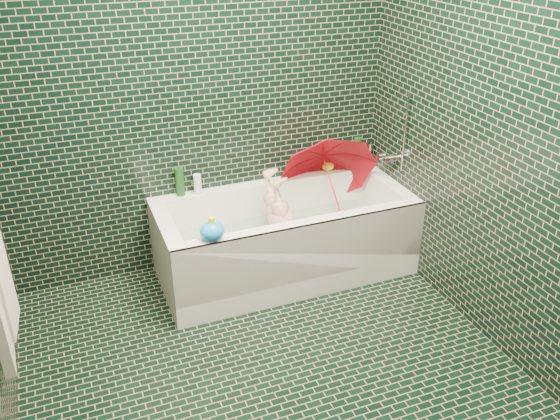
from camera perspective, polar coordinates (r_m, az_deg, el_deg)
name	(u,v)px	position (r m, az deg, el deg)	size (l,w,h in m)	color
floor	(278,385)	(3.32, -0.17, -16.47)	(2.80, 2.80, 0.00)	black
wall_back	(198,89)	(3.87, -7.93, 11.45)	(2.80, 2.80, 0.00)	black
wall_front	(486,387)	(1.60, 19.18, -15.77)	(2.80, 2.80, 0.00)	black
wall_right	(514,134)	(3.28, 21.60, 6.79)	(2.80, 2.80, 0.00)	black
bathtub	(286,246)	(4.07, 0.55, -3.44)	(1.70, 0.75, 0.55)	white
bath_mat	(285,251)	(4.11, 0.45, -3.99)	(1.35, 0.47, 0.01)	green
water	(285,233)	(4.04, 0.46, -2.25)	(1.48, 0.53, 0.00)	silver
faucet	(395,153)	(4.17, 11.01, 5.43)	(0.18, 0.19, 0.55)	silver
child	(284,235)	(4.00, 0.41, -2.42)	(0.33, 0.22, 0.91)	#D9A088
umbrella	(332,185)	(4.13, 4.99, 2.44)	(0.68, 0.68, 0.60)	red
soap_bottle_a	(368,166)	(4.49, 8.48, 4.16)	(0.10, 0.10, 0.26)	white
soap_bottle_b	(359,165)	(4.50, 7.64, 4.29)	(0.08, 0.09, 0.19)	#451C6B
soap_bottle_c	(349,170)	(4.40, 6.63, 3.83)	(0.12, 0.12, 0.15)	#124115
bottle_right_tall	(357,152)	(4.44, 7.42, 5.55)	(0.06, 0.06, 0.22)	#124115
bottle_right_pump	(369,154)	(4.47, 8.54, 5.31)	(0.05, 0.05, 0.18)	silver
bottle_left_tall	(180,182)	(4.01, -9.62, 2.71)	(0.06, 0.06, 0.20)	#124115
bottle_left_short	(198,184)	(4.02, -7.94, 2.47)	(0.05, 0.05, 0.14)	white
rubber_duck	(329,165)	(4.36, 4.70, 4.33)	(0.13, 0.11, 0.10)	yellow
bath_toy	(212,231)	(3.46, -6.54, -1.98)	(0.15, 0.12, 0.14)	#1B8DF3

